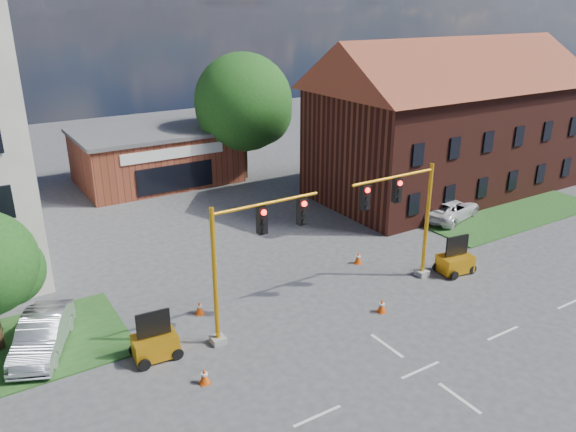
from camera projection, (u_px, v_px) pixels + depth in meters
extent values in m
plane|color=#404042|center=(420.00, 370.00, 22.30)|extent=(120.00, 120.00, 0.00)
cube|color=#22491B|center=(518.00, 216.00, 38.35)|extent=(14.00, 4.00, 0.08)
cube|color=brown|center=(156.00, 157.00, 45.34)|extent=(12.00, 8.00, 4.00)
cube|color=#505052|center=(154.00, 131.00, 44.57)|extent=(12.40, 8.40, 0.30)
cube|color=silver|center=(174.00, 153.00, 41.70)|extent=(8.00, 0.10, 0.80)
cube|color=black|center=(175.00, 178.00, 42.38)|extent=(6.00, 0.10, 2.00)
cube|color=#451B14|center=(446.00, 139.00, 42.48)|extent=(20.00, 10.00, 8.00)
cylinder|color=#372714|center=(245.00, 152.00, 46.11)|extent=(0.44, 0.44, 4.43)
sphere|color=#1A4816|center=(243.00, 102.00, 44.68)|extent=(7.83, 7.83, 7.83)
sphere|color=#1A4816|center=(259.00, 112.00, 46.05)|extent=(5.48, 5.48, 5.48)
sphere|color=#1A4816|center=(7.00, 271.00, 23.14)|extent=(3.02, 3.02, 3.02)
cube|color=gray|center=(218.00, 340.00, 24.02)|extent=(0.60, 0.60, 0.30)
cylinder|color=orange|center=(215.00, 278.00, 22.97)|extent=(0.20, 0.20, 6.20)
cylinder|color=orange|center=(267.00, 203.00, 23.21)|extent=(5.00, 0.14, 0.14)
cube|color=black|center=(262.00, 220.00, 23.34)|extent=(0.40, 0.32, 1.20)
cube|color=black|center=(302.00, 211.00, 24.33)|extent=(0.40, 0.32, 1.20)
sphere|color=#FF0C07|center=(264.00, 212.00, 23.05)|extent=(0.24, 0.24, 0.24)
cube|color=gray|center=(422.00, 273.00, 29.98)|extent=(0.60, 0.60, 0.30)
cylinder|color=orange|center=(427.00, 222.00, 28.93)|extent=(0.20, 0.20, 6.20)
cylinder|color=orange|center=(394.00, 177.00, 26.69)|extent=(5.00, 0.14, 0.14)
cube|color=black|center=(397.00, 190.00, 27.06)|extent=(0.40, 0.32, 1.20)
cube|color=black|center=(365.00, 197.00, 26.07)|extent=(0.40, 0.32, 1.20)
sphere|color=#FF0C07|center=(400.00, 183.00, 26.78)|extent=(0.24, 0.24, 0.24)
cube|color=orange|center=(155.00, 346.00, 22.94)|extent=(1.87, 1.33, 0.89)
cube|color=black|center=(153.00, 324.00, 22.57)|extent=(1.39, 0.24, 1.09)
cube|color=orange|center=(455.00, 263.00, 30.20)|extent=(1.94, 1.44, 0.89)
cube|color=black|center=(457.00, 245.00, 29.83)|extent=(1.39, 0.32, 1.09)
cube|color=#DE4B0B|center=(205.00, 383.00, 21.52)|extent=(0.38, 0.38, 0.04)
cone|color=#DE4B0B|center=(204.00, 376.00, 21.40)|extent=(0.40, 0.40, 0.70)
cylinder|color=silver|center=(204.00, 374.00, 21.38)|extent=(0.27, 0.27, 0.09)
cube|color=#DE4B0B|center=(200.00, 314.00, 26.31)|extent=(0.38, 0.38, 0.04)
cone|color=#DE4B0B|center=(199.00, 307.00, 26.19)|extent=(0.40, 0.40, 0.70)
cylinder|color=silver|center=(199.00, 306.00, 26.17)|extent=(0.27, 0.27, 0.09)
cube|color=#DE4B0B|center=(381.00, 312.00, 26.48)|extent=(0.38, 0.38, 0.04)
cone|color=#DE4B0B|center=(382.00, 305.00, 26.36)|extent=(0.40, 0.40, 0.70)
cylinder|color=silver|center=(382.00, 304.00, 26.34)|extent=(0.27, 0.27, 0.09)
cube|color=#DE4B0B|center=(358.00, 263.00, 31.43)|extent=(0.38, 0.38, 0.04)
cone|color=#DE4B0B|center=(358.00, 258.00, 31.31)|extent=(0.40, 0.40, 0.70)
cylinder|color=silver|center=(358.00, 256.00, 31.29)|extent=(0.27, 0.27, 0.09)
imported|color=white|center=(451.00, 209.00, 37.67)|extent=(5.47, 3.60, 1.40)
imported|color=#B3B5BC|center=(42.00, 335.00, 23.26)|extent=(3.46, 5.04, 1.57)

